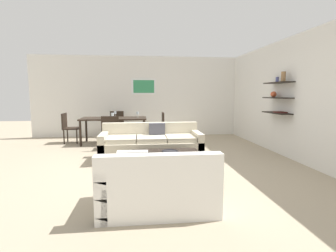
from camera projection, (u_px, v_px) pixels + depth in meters
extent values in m
plane|color=tan|center=(156.00, 162.00, 5.35)|extent=(18.00, 18.00, 0.00)
cube|color=silver|center=(158.00, 97.00, 8.69)|extent=(8.40, 0.06, 2.70)
cube|color=white|center=(144.00, 87.00, 8.55)|extent=(0.82, 0.02, 0.53)
cube|color=#338C59|center=(144.00, 87.00, 8.54)|extent=(0.70, 0.01, 0.43)
cube|color=silver|center=(280.00, 98.00, 6.09)|extent=(0.06, 8.20, 2.70)
cube|color=black|center=(278.00, 83.00, 5.83)|extent=(0.28, 0.90, 0.02)
cube|color=black|center=(277.00, 98.00, 5.88)|extent=(0.28, 0.90, 0.02)
cube|color=black|center=(277.00, 113.00, 5.92)|extent=(0.28, 0.90, 0.02)
cylinder|color=olive|center=(283.00, 77.00, 5.62)|extent=(0.10, 0.10, 0.22)
sphere|color=#D85933|center=(274.00, 94.00, 6.04)|extent=(0.14, 0.14, 0.14)
cylinder|color=#4C518C|center=(277.00, 80.00, 5.87)|extent=(0.07, 0.07, 0.12)
cube|color=#4C1E19|center=(280.00, 112.00, 5.77)|extent=(0.20, 0.28, 0.03)
cube|color=beige|center=(151.00, 150.00, 5.61)|extent=(2.19, 0.90, 0.42)
cube|color=beige|center=(150.00, 130.00, 5.93)|extent=(2.19, 0.16, 0.36)
cube|color=beige|center=(104.00, 147.00, 5.49)|extent=(0.14, 0.90, 0.60)
cube|color=beige|center=(197.00, 145.00, 5.71)|extent=(0.14, 0.90, 0.60)
cube|color=beige|center=(122.00, 139.00, 5.47)|extent=(0.62, 0.70, 0.10)
cube|color=beige|center=(151.00, 139.00, 5.54)|extent=(0.62, 0.70, 0.10)
cube|color=beige|center=(180.00, 138.00, 5.61)|extent=(0.62, 0.70, 0.10)
cube|color=#4C4C56|center=(157.00, 131.00, 5.76)|extent=(0.36, 0.13, 0.36)
cube|color=white|center=(157.00, 191.00, 3.23)|extent=(1.43, 0.90, 0.42)
cube|color=white|center=(159.00, 170.00, 2.82)|extent=(1.43, 0.16, 0.36)
cube|color=white|center=(207.00, 182.00, 3.29)|extent=(0.14, 0.90, 0.60)
cube|color=white|center=(106.00, 186.00, 3.15)|extent=(0.14, 0.90, 0.60)
cube|color=white|center=(179.00, 170.00, 3.27)|extent=(0.56, 0.70, 0.10)
cube|color=white|center=(135.00, 171.00, 3.21)|extent=(0.56, 0.70, 0.10)
cube|color=white|center=(133.00, 166.00, 2.96)|extent=(0.36, 0.13, 0.36)
cube|color=black|center=(167.00, 165.00, 4.45)|extent=(1.23, 1.05, 0.38)
cylinder|color=black|center=(170.00, 153.00, 4.47)|extent=(0.29, 0.29, 0.06)
torus|color=black|center=(170.00, 151.00, 4.46)|extent=(0.30, 0.30, 0.02)
cube|color=black|center=(114.00, 118.00, 7.37)|extent=(1.87, 0.88, 0.04)
cylinder|color=black|center=(81.00, 134.00, 6.95)|extent=(0.06, 0.06, 0.71)
cylinder|color=black|center=(144.00, 133.00, 7.14)|extent=(0.06, 0.06, 0.71)
cylinder|color=black|center=(86.00, 130.00, 7.70)|extent=(0.06, 0.06, 0.71)
cylinder|color=black|center=(144.00, 129.00, 7.88)|extent=(0.06, 0.06, 0.71)
cube|color=black|center=(72.00, 128.00, 7.47)|extent=(0.44, 0.44, 0.04)
cube|color=black|center=(64.00, 121.00, 7.42)|extent=(0.04, 0.44, 0.43)
cylinder|color=black|center=(77.00, 137.00, 7.34)|extent=(0.04, 0.04, 0.41)
cylinder|color=black|center=(80.00, 135.00, 7.69)|extent=(0.04, 0.04, 0.41)
cylinder|color=black|center=(64.00, 137.00, 7.30)|extent=(0.04, 0.04, 0.41)
cylinder|color=black|center=(68.00, 135.00, 7.66)|extent=(0.04, 0.04, 0.41)
cube|color=black|center=(156.00, 127.00, 7.74)|extent=(0.44, 0.44, 0.04)
cube|color=black|center=(163.00, 119.00, 7.73)|extent=(0.04, 0.44, 0.43)
cylinder|color=black|center=(150.00, 134.00, 7.92)|extent=(0.04, 0.04, 0.41)
cylinder|color=black|center=(151.00, 135.00, 7.57)|extent=(0.04, 0.04, 0.41)
cylinder|color=black|center=(162.00, 133.00, 7.96)|extent=(0.04, 0.04, 0.41)
cylinder|color=black|center=(163.00, 135.00, 7.61)|extent=(0.04, 0.04, 0.41)
cube|color=black|center=(111.00, 133.00, 6.66)|extent=(0.44, 0.44, 0.04)
cube|color=black|center=(110.00, 125.00, 6.43)|extent=(0.44, 0.04, 0.43)
cylinder|color=black|center=(119.00, 140.00, 6.89)|extent=(0.04, 0.04, 0.41)
cylinder|color=black|center=(105.00, 140.00, 6.85)|extent=(0.04, 0.04, 0.41)
cylinder|color=black|center=(118.00, 142.00, 6.53)|extent=(0.04, 0.04, 0.41)
cylinder|color=black|center=(104.00, 142.00, 6.49)|extent=(0.04, 0.04, 0.41)
cube|color=black|center=(117.00, 125.00, 8.16)|extent=(0.44, 0.44, 0.04)
cube|color=black|center=(117.00, 118.00, 8.32)|extent=(0.44, 0.04, 0.43)
cylinder|color=black|center=(110.00, 133.00, 7.99)|extent=(0.04, 0.04, 0.41)
cylinder|color=black|center=(122.00, 133.00, 8.03)|extent=(0.04, 0.04, 0.41)
cylinder|color=black|center=(112.00, 132.00, 8.34)|extent=(0.04, 0.04, 0.41)
cylinder|color=black|center=(123.00, 131.00, 8.38)|extent=(0.04, 0.04, 0.41)
cylinder|color=silver|center=(112.00, 119.00, 7.00)|extent=(0.06, 0.06, 0.01)
cylinder|color=silver|center=(112.00, 117.00, 6.99)|extent=(0.01, 0.01, 0.08)
cylinder|color=silver|center=(112.00, 114.00, 6.98)|extent=(0.08, 0.08, 0.09)
cylinder|color=silver|center=(115.00, 117.00, 7.74)|extent=(0.06, 0.06, 0.01)
cylinder|color=silver|center=(115.00, 115.00, 7.74)|extent=(0.01, 0.01, 0.08)
cylinder|color=silver|center=(115.00, 113.00, 7.73)|extent=(0.08, 0.08, 0.09)
cylinder|color=silver|center=(138.00, 117.00, 7.55)|extent=(0.06, 0.06, 0.01)
cylinder|color=silver|center=(138.00, 116.00, 7.54)|extent=(0.01, 0.01, 0.08)
cylinder|color=silver|center=(138.00, 113.00, 7.53)|extent=(0.08, 0.08, 0.08)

